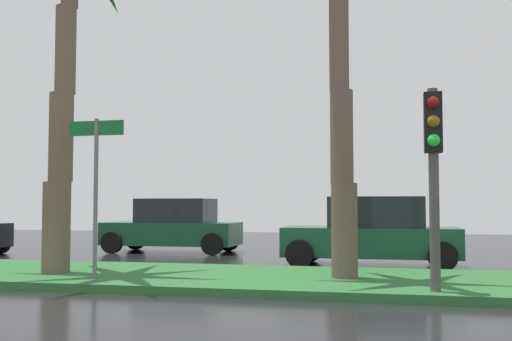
% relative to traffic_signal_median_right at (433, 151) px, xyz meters
% --- Properties ---
extents(ground_plane, '(90.00, 42.00, 0.10)m').
position_rel_traffic_signal_median_right_xyz_m(ground_plane, '(-4.60, 2.56, -2.42)').
color(ground_plane, black).
extents(median_strip, '(85.50, 4.00, 0.15)m').
position_rel_traffic_signal_median_right_xyz_m(median_strip, '(-4.60, 1.56, -2.30)').
color(median_strip, '#2D6B33').
rests_on(median_strip, ground_plane).
extents(traffic_signal_median_right, '(0.28, 0.43, 3.23)m').
position_rel_traffic_signal_median_right_xyz_m(traffic_signal_median_right, '(0.00, 0.00, 0.00)').
color(traffic_signal_median_right, '#4C4C47').
rests_on(traffic_signal_median_right, median_strip).
extents(street_name_sign, '(1.10, 0.08, 3.00)m').
position_rel_traffic_signal_median_right_xyz_m(street_name_sign, '(-6.12, 0.45, -0.29)').
color(street_name_sign, slate).
rests_on(street_name_sign, median_strip).
extents(car_in_traffic_second, '(4.30, 2.02, 1.72)m').
position_rel_traffic_signal_median_right_xyz_m(car_in_traffic_second, '(-7.65, 8.57, -1.55)').
color(car_in_traffic_second, '#195133').
rests_on(car_in_traffic_second, ground_plane).
extents(car_in_traffic_third, '(4.30, 2.02, 1.72)m').
position_rel_traffic_signal_median_right_xyz_m(car_in_traffic_third, '(-1.19, 5.46, -1.55)').
color(car_in_traffic_third, '#195133').
rests_on(car_in_traffic_third, ground_plane).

